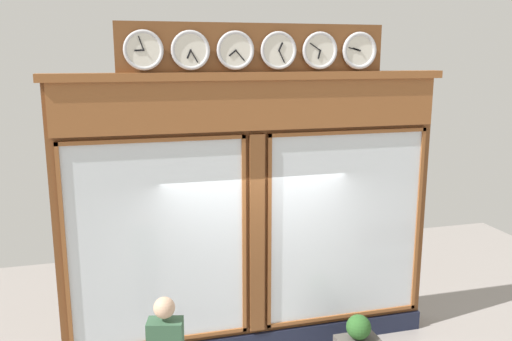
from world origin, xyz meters
The scene contains 2 objects.
shop_facade centered at (0.00, -0.12, 2.01)m, with size 5.21×0.42×4.46m.
planter_shrub centered at (-1.20, 0.72, 0.57)m, with size 0.33×0.33×0.33m, color #285623.
Camera 1 is at (1.79, 6.57, 4.06)m, focal length 37.46 mm.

